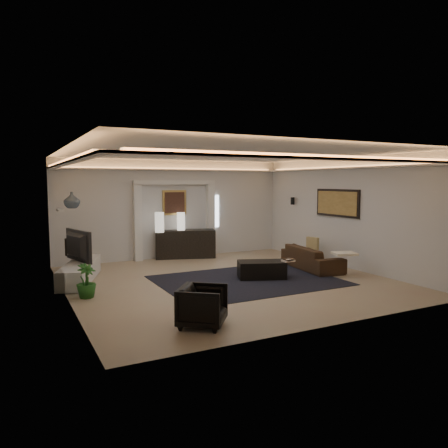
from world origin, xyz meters
name	(u,v)px	position (x,y,z in m)	size (l,w,h in m)	color
floor	(228,281)	(0.00, 0.00, 0.00)	(7.00, 7.00, 0.00)	tan
ceiling	(228,153)	(0.00, 0.00, 2.90)	(7.00, 7.00, 0.00)	white
wall_back	(174,209)	(0.00, 3.50, 1.45)	(7.00, 7.00, 0.00)	silver
wall_front	(333,235)	(0.00, -3.50, 1.45)	(7.00, 7.00, 0.00)	silver
wall_left	(65,225)	(-3.50, 0.00, 1.45)	(7.00, 7.00, 0.00)	silver
wall_right	(346,213)	(3.50, 0.00, 1.45)	(7.00, 7.00, 0.00)	silver
cove_soffit	(228,166)	(0.00, 0.00, 2.62)	(7.00, 7.00, 0.04)	silver
daylight_slit	(215,211)	(1.35, 3.48, 1.35)	(0.25, 0.03, 1.00)	white
area_rug	(247,280)	(0.40, -0.20, 0.01)	(4.00, 3.00, 0.01)	black
pilaster_left	(138,223)	(-1.15, 3.40, 1.10)	(0.22, 0.20, 2.20)	silver
pilaster_right	(210,220)	(1.15, 3.40, 1.10)	(0.22, 0.20, 2.20)	silver
alcove_header	(175,182)	(0.00, 3.40, 2.25)	(2.52, 0.20, 0.12)	silver
painting_frame	(174,203)	(0.00, 3.47, 1.65)	(0.74, 0.04, 0.74)	tan
painting_canvas	(175,203)	(0.00, 3.44, 1.65)	(0.62, 0.02, 0.62)	#4C2D1E
art_panel_frame	(337,203)	(3.47, 0.30, 1.70)	(0.04, 1.64, 0.74)	black
art_panel_gold	(337,203)	(3.44, 0.30, 1.70)	(0.02, 1.50, 0.62)	tan
wall_sconce	(293,201)	(3.38, 2.20, 1.68)	(0.12, 0.12, 0.22)	black
wall_niche	(60,210)	(-3.44, 1.40, 1.65)	(0.10, 0.55, 0.04)	silver
console	(185,244)	(0.25, 3.25, 0.40)	(1.76, 0.55, 0.88)	black
lamp_left	(159,224)	(-0.63, 2.99, 1.09)	(0.26, 0.26, 0.57)	beige
lamp_right	(181,222)	(0.12, 3.25, 1.09)	(0.23, 0.23, 0.52)	white
media_ledge	(80,272)	(-3.05, 1.46, 0.23)	(0.56, 2.24, 0.42)	silver
tv	(73,245)	(-3.15, 1.66, 0.81)	(0.17, 1.26, 0.73)	black
figurine	(68,247)	(-3.15, 2.58, 0.64)	(0.16, 0.16, 0.43)	black
ginger_jar	(72,200)	(-3.15, 1.62, 1.85)	(0.35, 0.35, 0.37)	#3A4453
plant	(86,281)	(-3.15, -0.03, 0.34)	(0.38, 0.38, 0.67)	#20561A
sofa	(312,258)	(2.58, 0.22, 0.29)	(0.78, 1.99, 0.58)	brown
throw_blanket	(345,254)	(2.71, -0.85, 0.55)	(0.53, 0.43, 0.06)	white
throw_pillow	(313,244)	(3.09, 0.84, 0.55)	(0.11, 0.36, 0.36)	tan
coffee_table	(262,270)	(0.82, -0.14, 0.21)	(1.09, 0.59, 0.41)	black
bowl	(288,260)	(1.36, -0.44, 0.44)	(0.26, 0.26, 0.06)	#322317
magazine	(288,261)	(1.36, -0.44, 0.42)	(0.28, 0.20, 0.03)	#FFE2C5
armchair	(203,306)	(-1.80, -2.60, 0.32)	(0.69, 0.71, 0.65)	black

